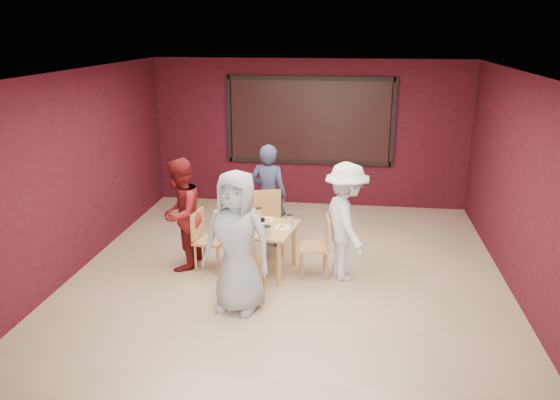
# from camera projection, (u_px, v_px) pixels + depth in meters

# --- Properties ---
(floor) EXTENTS (7.00, 7.00, 0.00)m
(floor) POSITION_uv_depth(u_px,v_px,m) (286.00, 280.00, 7.55)
(floor) COLOR tan
(floor) RESTS_ON ground
(window_blinds) EXTENTS (3.00, 0.02, 1.50)m
(window_blinds) POSITION_uv_depth(u_px,v_px,m) (309.00, 121.00, 10.31)
(window_blinds) COLOR black
(dining_table) EXTENTS (1.02, 1.02, 0.84)m
(dining_table) POSITION_uv_depth(u_px,v_px,m) (263.00, 232.00, 7.63)
(dining_table) COLOR tan
(dining_table) RESTS_ON floor
(chair_front) EXTENTS (0.43, 0.43, 0.84)m
(chair_front) POSITION_uv_depth(u_px,v_px,m) (249.00, 266.00, 6.89)
(chair_front) COLOR tan
(chair_front) RESTS_ON floor
(chair_back) EXTENTS (0.58, 0.58, 0.96)m
(chair_back) POSITION_uv_depth(u_px,v_px,m) (267.00, 219.00, 8.36)
(chair_back) COLOR tan
(chair_back) RESTS_ON floor
(chair_left) EXTENTS (0.46, 0.46, 0.86)m
(chair_left) POSITION_uv_depth(u_px,v_px,m) (205.00, 236.00, 7.81)
(chair_left) COLOR tan
(chair_left) RESTS_ON floor
(chair_right) EXTENTS (0.47, 0.47, 0.86)m
(chair_right) POSITION_uv_depth(u_px,v_px,m) (319.00, 243.00, 7.57)
(chair_right) COLOR tan
(chair_right) RESTS_ON floor
(diner_front) EXTENTS (0.97, 0.73, 1.77)m
(diner_front) POSITION_uv_depth(u_px,v_px,m) (237.00, 242.00, 6.54)
(diner_front) COLOR #949494
(diner_front) RESTS_ON floor
(diner_back) EXTENTS (0.66, 0.50, 1.64)m
(diner_back) POSITION_uv_depth(u_px,v_px,m) (269.00, 195.00, 8.59)
(diner_back) COLOR #323859
(diner_back) RESTS_ON floor
(diner_left) EXTENTS (0.68, 0.84, 1.62)m
(diner_left) POSITION_uv_depth(u_px,v_px,m) (180.00, 214.00, 7.75)
(diner_left) COLOR maroon
(diner_left) RESTS_ON floor
(diner_right) EXTENTS (0.95, 1.21, 1.64)m
(diner_right) POSITION_uv_depth(u_px,v_px,m) (346.00, 222.00, 7.41)
(diner_right) COLOR silver
(diner_right) RESTS_ON floor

